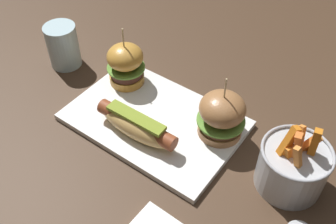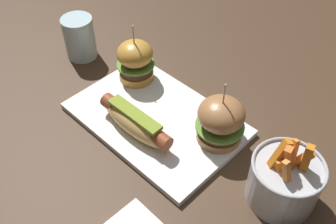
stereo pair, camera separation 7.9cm
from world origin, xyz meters
name	(u,v)px [view 2 (the right image)]	position (x,y,z in m)	size (l,w,h in m)	color
ground_plane	(156,121)	(0.00, 0.00, 0.00)	(3.00, 3.00, 0.00)	#422D1E
platter_main	(156,119)	(0.00, 0.00, 0.01)	(0.36, 0.24, 0.01)	white
hot_dog	(137,123)	(0.00, -0.06, 0.04)	(0.18, 0.05, 0.05)	tan
slider_left	(135,61)	(-0.12, 0.06, 0.06)	(0.09, 0.09, 0.14)	#C48935
slider_right	(221,120)	(0.13, 0.05, 0.06)	(0.10, 0.10, 0.14)	#9B683E
fries_bucket	(284,180)	(0.29, 0.02, 0.05)	(0.13, 0.13, 0.15)	#B7BABF
water_glass	(79,38)	(-0.30, 0.03, 0.05)	(0.08, 0.08, 0.11)	silver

